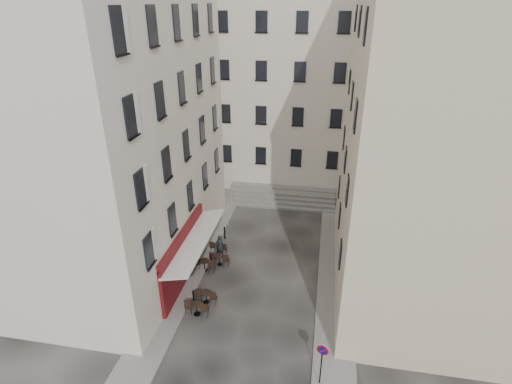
% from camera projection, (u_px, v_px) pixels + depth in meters
% --- Properties ---
extents(ground, '(90.00, 90.00, 0.00)m').
position_uv_depth(ground, '(254.00, 300.00, 22.74)').
color(ground, black).
rests_on(ground, ground).
extents(sidewalk_left, '(2.00, 22.00, 0.12)m').
position_uv_depth(sidewalk_left, '(200.00, 252.00, 26.98)').
color(sidewalk_left, slate).
rests_on(sidewalk_left, ground).
extents(sidewalk_right, '(2.00, 18.00, 0.12)m').
position_uv_depth(sidewalk_right, '(335.00, 275.00, 24.66)').
color(sidewalk_right, slate).
rests_on(sidewalk_right, ground).
extents(building_left, '(12.20, 16.20, 20.60)m').
position_uv_depth(building_left, '(82.00, 100.00, 22.62)').
color(building_left, beige).
rests_on(building_left, ground).
extents(building_right, '(12.20, 14.20, 18.60)m').
position_uv_depth(building_right, '(471.00, 134.00, 20.14)').
color(building_right, '#C5B593').
rests_on(building_right, ground).
extents(building_back, '(18.20, 10.20, 18.60)m').
position_uv_depth(building_back, '(281.00, 76.00, 35.73)').
color(building_back, beige).
rests_on(building_back, ground).
extents(cafe_storefront, '(1.74, 7.30, 3.50)m').
position_uv_depth(cafe_storefront, '(185.00, 255.00, 23.51)').
color(cafe_storefront, '#4E0B0B').
rests_on(cafe_storefront, ground).
extents(stone_steps, '(9.00, 3.15, 0.80)m').
position_uv_depth(stone_steps, '(281.00, 197.00, 33.73)').
color(stone_steps, '#62605D').
rests_on(stone_steps, ground).
extents(bollard_near, '(0.12, 0.12, 0.98)m').
position_uv_depth(bollard_near, '(194.00, 297.00, 22.15)').
color(bollard_near, black).
rests_on(bollard_near, ground).
extents(bollard_mid, '(0.12, 0.12, 0.98)m').
position_uv_depth(bollard_mid, '(211.00, 261.00, 25.25)').
color(bollard_mid, black).
rests_on(bollard_mid, ground).
extents(bollard_far, '(0.12, 0.12, 0.98)m').
position_uv_depth(bollard_far, '(225.00, 232.00, 28.36)').
color(bollard_far, black).
rests_on(bollard_far, ground).
extents(no_parking_sign, '(0.52, 0.19, 2.36)m').
position_uv_depth(no_parking_sign, '(322.00, 357.00, 16.98)').
color(no_parking_sign, black).
rests_on(no_parking_sign, ground).
extents(bistro_table_a, '(1.33, 0.62, 0.93)m').
position_uv_depth(bistro_table_a, '(197.00, 307.00, 21.47)').
color(bistro_table_a, black).
rests_on(bistro_table_a, ground).
extents(bistro_table_b, '(1.22, 0.57, 0.86)m').
position_uv_depth(bistro_table_b, '(207.00, 296.00, 22.35)').
color(bistro_table_b, black).
rests_on(bistro_table_b, ground).
extents(bistro_table_c, '(1.38, 0.65, 0.97)m').
position_uv_depth(bistro_table_c, '(205.00, 264.00, 24.97)').
color(bistro_table_c, black).
rests_on(bistro_table_c, ground).
extents(bistro_table_d, '(1.30, 0.61, 0.91)m').
position_uv_depth(bistro_table_d, '(220.00, 259.00, 25.54)').
color(bistro_table_d, black).
rests_on(bistro_table_d, ground).
extents(bistro_table_e, '(1.20, 0.56, 0.84)m').
position_uv_depth(bistro_table_e, '(219.00, 247.00, 26.79)').
color(bistro_table_e, black).
rests_on(bistro_table_e, ground).
extents(pedestrian, '(0.58, 0.39, 1.57)m').
position_uv_depth(pedestrian, '(220.00, 246.00, 26.32)').
color(pedestrian, black).
rests_on(pedestrian, ground).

